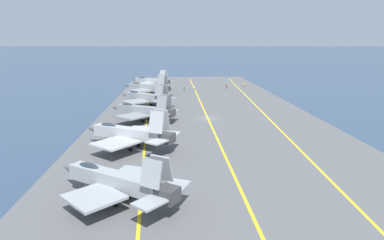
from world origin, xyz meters
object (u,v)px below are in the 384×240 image
(crew_yellow_vest, at_px, (244,85))
(parked_jet_sixth, at_px, (148,87))
(parked_jet_fourth, at_px, (143,110))
(crew_white_vest, at_px, (194,88))
(parked_jet_seventh, at_px, (151,81))
(crew_red_vest, at_px, (227,87))
(parked_jet_third, at_px, (130,133))
(parked_jet_second, at_px, (116,181))
(crew_green_vest, at_px, (184,89))
(parked_jet_fifth, at_px, (145,97))

(crew_yellow_vest, bearing_deg, parked_jet_sixth, 116.69)
(parked_jet_fourth, distance_m, crew_white_vest, 46.09)
(parked_jet_seventh, relative_size, crew_red_vest, 9.27)
(parked_jet_fourth, relative_size, crew_yellow_vest, 8.77)
(parked_jet_third, xyz_separation_m, parked_jet_fourth, (19.03, -0.44, -0.20))
(parked_jet_seventh, bearing_deg, parked_jet_second, -178.93)
(parked_jet_second, height_order, crew_white_vest, parked_jet_second)
(crew_white_vest, xyz_separation_m, crew_yellow_vest, (8.19, -18.75, 0.03))
(crew_green_vest, bearing_deg, crew_red_vest, -73.08)
(parked_jet_sixth, distance_m, crew_yellow_vest, 37.98)
(parked_jet_second, relative_size, crew_yellow_vest, 8.70)
(crew_green_vest, bearing_deg, parked_jet_third, 170.15)
(parked_jet_sixth, bearing_deg, crew_green_vest, -56.51)
(crew_white_vest, bearing_deg, parked_jet_fifth, 152.18)
(parked_jet_fourth, bearing_deg, parked_jet_fifth, 2.46)
(parked_jet_third, bearing_deg, parked_jet_fourth, -1.32)
(parked_jet_second, distance_m, crew_white_vest, 82.34)
(parked_jet_sixth, bearing_deg, crew_yellow_vest, -63.31)
(parked_jet_second, xyz_separation_m, parked_jet_third, (18.23, 0.76, 0.21))
(parked_jet_seventh, bearing_deg, parked_jet_third, -179.26)
(parked_jet_third, relative_size, crew_yellow_vest, 9.04)
(parked_jet_third, xyz_separation_m, parked_jet_fifth, (35.54, 0.27, -0.09))
(crew_red_vest, xyz_separation_m, crew_yellow_vest, (4.73, -7.14, 0.04))
(parked_jet_sixth, xyz_separation_m, crew_green_vest, (7.74, -11.69, -1.66))
(crew_green_vest, bearing_deg, parked_jet_seventh, 46.63)
(parked_jet_fourth, height_order, crew_yellow_vest, parked_jet_fourth)
(parked_jet_second, bearing_deg, parked_jet_fifth, 1.10)
(crew_red_vest, bearing_deg, parked_jet_seventh, 76.43)
(parked_jet_seventh, bearing_deg, crew_red_vest, -103.57)
(parked_jet_second, height_order, parked_jet_fifth, parked_jet_fifth)
(parked_jet_seventh, bearing_deg, crew_green_vest, -133.37)
(parked_jet_fourth, distance_m, crew_red_vest, 53.80)
(parked_jet_fourth, distance_m, parked_jet_sixth, 35.13)
(parked_jet_seventh, bearing_deg, crew_white_vest, -123.20)
(parked_jet_fifth, bearing_deg, parked_jet_sixth, 2.09)
(parked_jet_third, relative_size, parked_jet_sixth, 0.97)
(parked_jet_sixth, bearing_deg, parked_jet_third, -178.99)
(parked_jet_third, xyz_separation_m, crew_white_vest, (62.99, -14.21, -1.58))
(parked_jet_third, height_order, parked_jet_fourth, parked_jet_third)
(parked_jet_third, xyz_separation_m, crew_red_vest, (66.45, -25.81, -1.58))
(parked_jet_second, distance_m, crew_green_vest, 80.73)
(parked_jet_fourth, bearing_deg, crew_yellow_vest, -31.95)
(parked_jet_fourth, relative_size, crew_white_vest, 9.08)
(parked_jet_fourth, bearing_deg, parked_jet_third, 178.68)
(parked_jet_fourth, bearing_deg, crew_green_vest, -13.53)
(crew_white_vest, xyz_separation_m, crew_green_vest, (-1.12, 3.46, 0.01))
(parked_jet_second, distance_m, crew_yellow_vest, 95.03)
(parked_jet_sixth, xyz_separation_m, crew_yellow_vest, (17.05, -33.90, -1.63))
(parked_jet_fourth, distance_m, parked_jet_fifth, 16.53)
(parked_jet_fourth, height_order, parked_jet_fifth, parked_jet_fifth)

